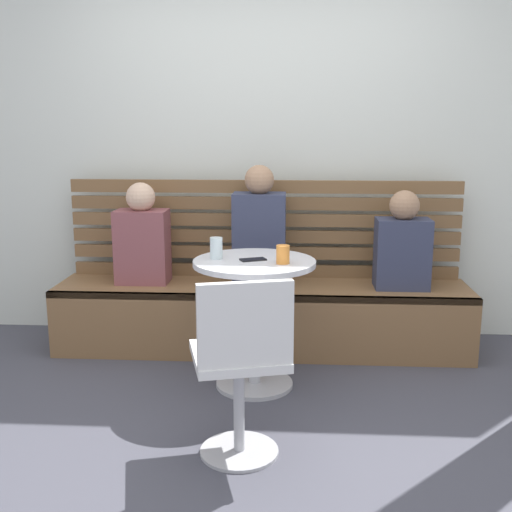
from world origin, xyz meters
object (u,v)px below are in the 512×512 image
object	(u,v)px
phone_on_table	(253,260)
person_adult	(259,232)
white_chair	(241,362)
cup_glass_tall	(216,248)
person_child_middle	(402,246)
booth_bench	(262,317)
cafe_table	(254,299)
person_child_left	(142,239)
cup_tumbler_orange	(283,254)

from	to	relation	value
phone_on_table	person_adult	bearing A→B (deg)	-22.87
white_chair	person_adult	bearing A→B (deg)	90.17
person_adult	cup_glass_tall	bearing A→B (deg)	-108.63
phone_on_table	person_child_middle	bearing A→B (deg)	-79.81
white_chair	booth_bench	bearing A→B (deg)	89.39
cafe_table	person_child_left	world-z (taller)	person_child_left
person_child_left	cup_tumbler_orange	xyz separation A→B (m)	(0.94, -0.71, 0.06)
person_child_left	phone_on_table	size ratio (longest dim) A/B	4.76
cup_glass_tall	phone_on_table	size ratio (longest dim) A/B	0.86
person_child_left	person_child_middle	bearing A→B (deg)	-1.21
person_adult	cup_tumbler_orange	distance (m)	0.73
person_child_middle	cup_glass_tall	world-z (taller)	person_child_middle
cup_tumbler_orange	cafe_table	bearing A→B (deg)	154.21
person_adult	person_child_middle	distance (m)	0.92
person_adult	cup_glass_tall	xyz separation A→B (m)	(-0.21, -0.61, 0.01)
booth_bench	person_adult	xyz separation A→B (m)	(-0.02, 0.03, 0.57)
booth_bench	white_chair	xyz separation A→B (m)	(-0.01, -1.41, 0.24)
cup_glass_tall	person_adult	bearing A→B (deg)	71.37
person_child_left	phone_on_table	distance (m)	1.00
person_adult	cup_glass_tall	world-z (taller)	person_adult
person_adult	cup_glass_tall	distance (m)	0.64
booth_bench	cup_glass_tall	size ratio (longest dim) A/B	22.50
booth_bench	person_child_left	bearing A→B (deg)	177.77
booth_bench	person_adult	size ratio (longest dim) A/B	3.45
white_chair	cup_glass_tall	distance (m)	0.93
cup_tumbler_orange	booth_bench	bearing A→B (deg)	102.34
cafe_table	cup_glass_tall	bearing A→B (deg)	173.25
person_child_left	phone_on_table	xyz separation A→B (m)	(0.77, -0.64, 0.01)
person_child_left	cup_glass_tall	bearing A→B (deg)	-46.89
booth_bench	person_child_middle	xyz separation A→B (m)	(0.90, -0.00, 0.50)
cafe_table	person_child_middle	world-z (taller)	person_child_middle
booth_bench	cafe_table	distance (m)	0.67
person_child_middle	phone_on_table	xyz separation A→B (m)	(-0.92, -0.60, 0.03)
person_adult	person_child_left	size ratio (longest dim) A/B	1.17
person_child_middle	booth_bench	bearing A→B (deg)	179.69
white_chair	cup_tumbler_orange	distance (m)	0.82
cafe_table	person_child_middle	xyz separation A→B (m)	(0.91, 0.60, 0.20)
booth_bench	person_adult	world-z (taller)	person_adult
cup_glass_tall	phone_on_table	world-z (taller)	cup_glass_tall
booth_bench	cup_tumbler_orange	bearing A→B (deg)	-77.66
person_adult	person_child_middle	world-z (taller)	person_adult
person_child_left	phone_on_table	bearing A→B (deg)	-39.34
booth_bench	person_child_middle	bearing A→B (deg)	-0.31
booth_bench	person_child_left	distance (m)	0.94
booth_bench	cup_tumbler_orange	world-z (taller)	cup_tumbler_orange
cafe_table	person_child_middle	bearing A→B (deg)	33.30
phone_on_table	booth_bench	bearing A→B (deg)	-24.70
person_child_left	person_child_middle	distance (m)	1.69
cafe_table	white_chair	world-z (taller)	white_chair
cup_glass_tall	booth_bench	bearing A→B (deg)	68.72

